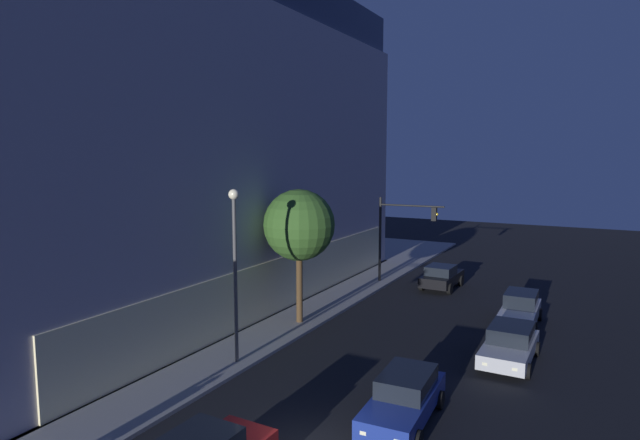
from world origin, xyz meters
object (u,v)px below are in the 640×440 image
(modern_building, at_px, (105,142))
(car_white, at_px, (520,309))
(car_blue, at_px, (404,397))
(street_lamp_sidewalk, at_px, (235,254))
(car_black, at_px, (442,276))
(traffic_light_far_corner, at_px, (400,227))
(car_silver, at_px, (510,344))
(sidewalk_tree, at_px, (299,225))

(modern_building, height_order, car_white, modern_building)
(car_white, bearing_deg, car_blue, 170.93)
(car_white, bearing_deg, modern_building, 98.96)
(street_lamp_sidewalk, xyz_separation_m, car_black, (17.16, -4.20, -4.02))
(modern_building, distance_m, traffic_light_far_corner, 20.73)
(car_white, distance_m, car_black, 8.11)
(car_silver, distance_m, car_white, 5.60)
(sidewalk_tree, bearing_deg, car_white, -62.20)
(car_white, bearing_deg, street_lamp_sidewalk, 138.98)
(traffic_light_far_corner, relative_size, sidewalk_tree, 0.84)
(traffic_light_far_corner, distance_m, street_lamp_sidewalk, 16.86)
(car_blue, bearing_deg, traffic_light_far_corner, 20.03)
(car_silver, xyz_separation_m, car_white, (5.59, 0.31, 0.07))
(street_lamp_sidewalk, bearing_deg, car_black, -13.74)
(traffic_light_far_corner, bearing_deg, car_white, -121.90)
(car_black, bearing_deg, modern_building, 115.78)
(modern_building, xyz_separation_m, traffic_light_far_corner, (9.48, -17.54, -5.70))
(traffic_light_far_corner, bearing_deg, sidewalk_tree, 170.94)
(modern_building, distance_m, street_lamp_sidewalk, 18.44)
(car_silver, distance_m, car_black, 12.84)
(street_lamp_sidewalk, xyz_separation_m, sidewalk_tree, (5.99, 0.38, 0.47))
(street_lamp_sidewalk, bearing_deg, car_blue, -98.98)
(car_white, height_order, car_black, car_white)
(modern_building, distance_m, car_black, 24.35)
(modern_building, relative_size, street_lamp_sidewalk, 4.50)
(car_blue, xyz_separation_m, car_silver, (7.10, -2.34, -0.02))
(car_white, xyz_separation_m, car_black, (5.72, 5.75, -0.05))
(sidewalk_tree, xyz_separation_m, car_silver, (-0.15, -10.64, -4.50))
(car_blue, bearing_deg, car_black, 11.44)
(traffic_light_far_corner, relative_size, car_blue, 1.21)
(traffic_light_far_corner, bearing_deg, modern_building, 118.39)
(modern_building, distance_m, car_white, 27.92)
(car_silver, bearing_deg, car_black, 28.19)
(modern_building, bearing_deg, car_black, -64.22)
(modern_building, xyz_separation_m, car_blue, (-8.57, -24.12, -8.96))
(traffic_light_far_corner, height_order, car_blue, traffic_light_far_corner)
(car_silver, bearing_deg, sidewalk_tree, 89.21)
(sidewalk_tree, height_order, car_silver, sidewalk_tree)
(modern_building, distance_m, sidewalk_tree, 16.49)
(traffic_light_far_corner, distance_m, car_silver, 14.49)
(traffic_light_far_corner, xyz_separation_m, street_lamp_sidewalk, (-16.79, 1.34, 0.76))
(sidewalk_tree, relative_size, car_black, 1.64)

